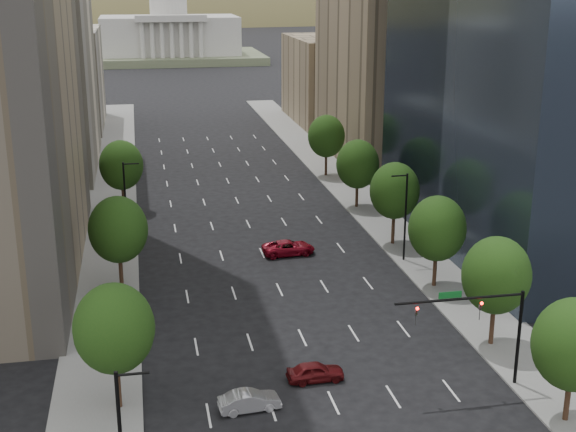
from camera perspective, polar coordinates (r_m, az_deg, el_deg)
sidewalk_left at (r=79.72m, az=-12.99°, el=-3.30°), size 6.00×200.00×0.15m
sidewalk_right at (r=84.17m, az=8.58°, el=-1.94°), size 6.00×200.00×0.15m
midrise_cream_left at (r=118.98m, az=-17.68°, el=11.62°), size 14.00×30.00×35.00m
filler_left at (r=152.51m, az=-16.08°, el=9.58°), size 14.00×26.00×18.00m
parking_tan_right at (r=121.20m, az=6.89°, el=11.18°), size 14.00×30.00×30.00m
filler_right at (r=153.55m, az=3.03°, el=9.89°), size 14.00×26.00×16.00m
tree_right_0 at (r=52.26m, az=20.07°, el=-8.79°), size 5.20×5.20×8.39m
tree_right_1 at (r=60.93m, az=14.91°, el=-4.20°), size 5.20×5.20×8.75m
tree_right_2 at (r=71.29m, az=10.80°, el=-0.91°), size 5.20×5.20×8.61m
tree_right_3 at (r=81.99m, az=7.77°, el=1.83°), size 5.20×5.20×8.89m
tree_right_4 at (r=95.04m, az=5.09°, el=3.77°), size 5.20×5.20×8.46m
tree_right_5 at (r=110.08m, az=2.81°, el=5.82°), size 5.20×5.20×8.75m
tree_left_0 at (r=51.60m, az=-12.54°, el=-8.00°), size 5.20×5.20×8.75m
tree_left_1 at (r=70.19m, az=-12.25°, el=-0.98°), size 5.20×5.20×8.97m
tree_left_2 at (r=95.34m, az=-12.03°, el=3.64°), size 5.20×5.20×8.68m
streetlight_rn at (r=77.57m, az=8.50°, el=0.10°), size 1.70×0.20×9.00m
streetlight_ln at (r=82.95m, az=-11.70°, el=1.05°), size 1.70×0.20×9.00m
traffic_signal at (r=54.74m, az=14.25°, el=-7.28°), size 9.12×0.40×7.38m
capitol at (r=265.46m, az=-8.61°, el=12.90°), size 60.00×40.00×35.20m
foothills at (r=619.41m, az=-6.72°, el=10.99°), size 720.00×413.00×263.00m
car_maroon at (r=56.02m, az=2.00°, el=-11.25°), size 4.10×1.74×1.38m
car_silver at (r=52.65m, az=-2.82°, el=-13.28°), size 4.20×1.82×1.34m
car_red_far at (r=79.79m, az=0.04°, el=-2.31°), size 5.53×2.87×1.49m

